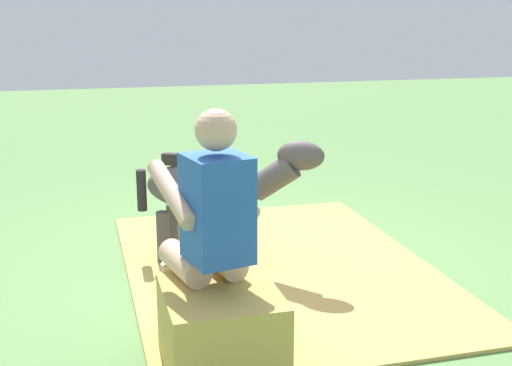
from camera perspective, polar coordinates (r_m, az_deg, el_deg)
The scene contains 5 objects.
ground_plane at distance 4.76m, azimuth 0.26°, elevation -7.31°, with size 24.00×24.00×0.00m, color #608C4C.
hay_patch at distance 4.74m, azimuth 1.97°, elevation -7.24°, with size 2.86×2.08×0.02m, color tan.
hay_bale at distance 3.40m, azimuth -2.99°, elevation -12.51°, with size 0.62×0.55×0.44m, color tan.
person_seated at distance 3.35m, azimuth -4.08°, elevation -3.63°, with size 0.71×0.51×1.32m.
pony_standing at distance 4.68m, azimuth -3.39°, elevation -0.48°, with size 0.81×1.23×0.92m.
Camera 1 is at (-4.26, 1.17, 1.76)m, focal length 47.09 mm.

